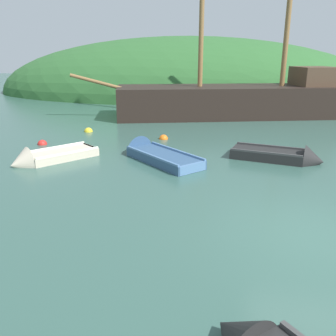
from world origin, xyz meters
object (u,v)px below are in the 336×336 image
(sailing_ship, at_px, (246,105))
(rowboat_outer_left, at_px, (153,155))
(buoy_orange, at_px, (164,139))
(rowboat_far, at_px, (47,159))
(rowboat_near_dock, at_px, (282,158))
(buoy_red, at_px, (42,144))
(buoy_yellow, at_px, (89,132))

(sailing_ship, relative_size, rowboat_outer_left, 4.98)
(buoy_orange, bearing_deg, sailing_ship, 60.20)
(rowboat_outer_left, bearing_deg, sailing_ship, -66.80)
(sailing_ship, distance_m, rowboat_far, 13.40)
(rowboat_far, bearing_deg, sailing_ship, -174.15)
(rowboat_near_dock, height_order, buoy_red, rowboat_near_dock)
(buoy_orange, distance_m, buoy_yellow, 4.05)
(sailing_ship, bearing_deg, buoy_red, 30.80)
(rowboat_outer_left, xyz_separation_m, rowboat_far, (-3.65, -1.00, -0.01))
(buoy_orange, relative_size, buoy_yellow, 0.98)
(rowboat_outer_left, bearing_deg, rowboat_near_dock, -131.63)
(buoy_orange, xyz_separation_m, buoy_red, (-4.92, -1.77, 0.00))
(buoy_orange, bearing_deg, rowboat_outer_left, -88.08)
(rowboat_near_dock, bearing_deg, sailing_ship, 109.63)
(rowboat_far, xyz_separation_m, rowboat_near_dock, (8.32, 1.32, 0.03))
(sailing_ship, relative_size, rowboat_far, 5.83)
(buoy_yellow, bearing_deg, buoy_orange, -14.51)
(rowboat_near_dock, relative_size, buoy_yellow, 8.10)
(rowboat_far, xyz_separation_m, buoy_yellow, (-0.37, 5.08, -0.09))
(buoy_orange, distance_m, buoy_red, 5.23)
(sailing_ship, distance_m, buoy_orange, 8.08)
(rowboat_outer_left, bearing_deg, buoy_red, 29.84)
(sailing_ship, distance_m, buoy_red, 12.52)
(buoy_orange, bearing_deg, buoy_red, -160.27)
(rowboat_near_dock, relative_size, buoy_orange, 8.29)
(buoy_red, bearing_deg, rowboat_far, -59.13)
(sailing_ship, bearing_deg, rowboat_near_dock, 80.92)
(sailing_ship, distance_m, rowboat_outer_left, 10.80)
(rowboat_far, bearing_deg, buoy_red, -108.96)
(rowboat_near_dock, bearing_deg, buoy_yellow, 171.69)
(rowboat_far, height_order, buoy_orange, rowboat_far)
(rowboat_far, distance_m, rowboat_near_dock, 8.43)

